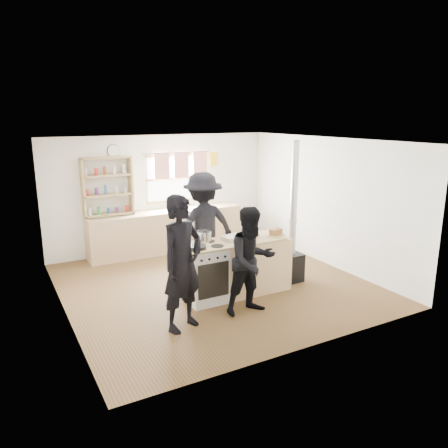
{
  "coord_description": "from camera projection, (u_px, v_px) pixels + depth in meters",
  "views": [
    {
      "loc": [
        -3.31,
        -6.43,
        2.9
      ],
      "look_at": [
        0.15,
        -0.1,
        1.1
      ],
      "focal_mm": 35.0,
      "sensor_mm": 36.0,
      "label": 1
    }
  ],
  "objects": [
    {
      "name": "stockpot_counter",
      "position": [
        251.0,
        230.0,
        7.3
      ],
      "size": [
        0.3,
        0.3,
        0.22
      ],
      "color": "#B4B4B6",
      "rests_on": "cooking_island"
    },
    {
      "name": "cooking_island",
      "position": [
        237.0,
        267.0,
        7.2
      ],
      "size": [
        1.97,
        0.64,
        0.93
      ],
      "color": "white",
      "rests_on": "ground"
    },
    {
      "name": "person_near_left",
      "position": [
        182.0,
        264.0,
        5.91
      ],
      "size": [
        0.81,
        0.68,
        1.89
      ],
      "primitive_type": "imported",
      "rotation": [
        0.0,
        0.0,
        0.39
      ],
      "color": "black",
      "rests_on": "ground"
    },
    {
      "name": "thermos",
      "position": [
        201.0,
        201.0,
        9.73
      ],
      "size": [
        0.1,
        0.1,
        0.28
      ],
      "primitive_type": "cylinder",
      "color": "silver",
      "rests_on": "back_counter"
    },
    {
      "name": "ground",
      "position": [
        214.0,
        284.0,
        7.72
      ],
      "size": [
        5.0,
        5.0,
        0.01
      ],
      "primitive_type": "cube",
      "color": "brown",
      "rests_on": "ground"
    },
    {
      "name": "person_near_right",
      "position": [
        252.0,
        261.0,
        6.43
      ],
      "size": [
        0.81,
        0.64,
        1.63
      ],
      "primitive_type": "imported",
      "rotation": [
        0.0,
        0.0,
        0.03
      ],
      "color": "black",
      "rests_on": "ground"
    },
    {
      "name": "back_counter",
      "position": [
        167.0,
        231.0,
        9.5
      ],
      "size": [
        3.4,
        0.55,
        0.9
      ],
      "primitive_type": "cube",
      "color": "tan",
      "rests_on": "ground"
    },
    {
      "name": "skillet_greens",
      "position": [
        197.0,
        247.0,
        6.62
      ],
      "size": [
        0.39,
        0.39,
        0.05
      ],
      "color": "black",
      "rests_on": "cooking_island"
    },
    {
      "name": "roast_tray",
      "position": [
        233.0,
        237.0,
        7.1
      ],
      "size": [
        0.4,
        0.3,
        0.07
      ],
      "color": "silver",
      "rests_on": "cooking_island"
    },
    {
      "name": "stockpot_stove",
      "position": [
        204.0,
        236.0,
        6.98
      ],
      "size": [
        0.25,
        0.25,
        0.2
      ],
      "color": "silver",
      "rests_on": "cooking_island"
    },
    {
      "name": "person_far",
      "position": [
        203.0,
        226.0,
        7.81
      ],
      "size": [
        1.26,
        0.73,
        1.94
      ],
      "primitive_type": "imported",
      "rotation": [
        0.0,
        0.0,
        3.15
      ],
      "color": "black",
      "rests_on": "ground"
    },
    {
      "name": "shelving_unit",
      "position": [
        107.0,
        186.0,
        8.78
      ],
      "size": [
        1.0,
        0.28,
        1.2
      ],
      "color": "tan",
      "rests_on": "back_counter"
    },
    {
      "name": "flue_heater",
      "position": [
        292.0,
        246.0,
        7.73
      ],
      "size": [
        0.35,
        0.35,
        2.5
      ],
      "color": "black",
      "rests_on": "ground"
    },
    {
      "name": "bread_board",
      "position": [
        276.0,
        233.0,
        7.31
      ],
      "size": [
        0.32,
        0.27,
        0.12
      ],
      "color": "tan",
      "rests_on": "cooking_island"
    }
  ]
}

